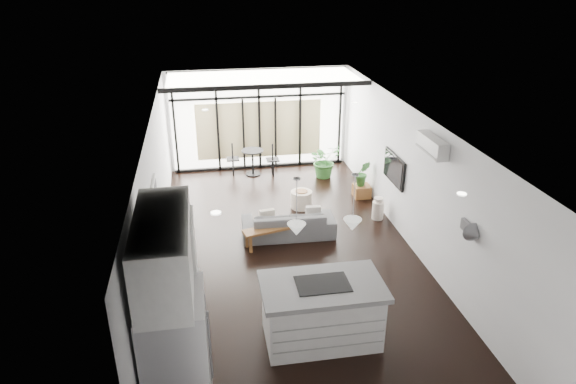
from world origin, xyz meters
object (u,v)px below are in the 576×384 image
object	(u,v)px
milk_can	(378,208)
fridge	(177,364)
console_bench	(273,236)
tv	(394,169)
sofa	(288,219)
island	(322,312)
pouf	(301,199)

from	to	relation	value
milk_can	fridge	bearing A→B (deg)	-130.48
console_bench	tv	distance (m)	3.01
sofa	milk_can	bearing A→B (deg)	-166.45
island	milk_can	bearing A→B (deg)	59.81
pouf	tv	xyz separation A→B (m)	(1.82, -1.11, 1.10)
fridge	pouf	world-z (taller)	fridge
island	milk_can	xyz separation A→B (m)	(2.23, 3.79, -0.24)
fridge	island	bearing A→B (deg)	31.51
fridge	sofa	world-z (taller)	fridge
sofa	milk_can	xyz separation A→B (m)	(2.15, 0.42, -0.12)
sofa	milk_can	world-z (taller)	sofa
island	console_bench	bearing A→B (deg)	96.16
console_bench	pouf	bearing A→B (deg)	46.59
fridge	sofa	xyz separation A→B (m)	(2.18, 4.65, -0.59)
island	sofa	bearing A→B (deg)	89.02
island	tv	world-z (taller)	tv
console_bench	milk_can	size ratio (longest dim) A/B	2.39
milk_can	pouf	bearing A→B (deg)	151.07
fridge	pouf	size ratio (longest dim) A/B	3.81
sofa	console_bench	xyz separation A→B (m)	(-0.39, -0.33, -0.18)
fridge	sofa	bearing A→B (deg)	64.91
sofa	milk_can	size ratio (longest dim) A/B	3.76
fridge	console_bench	bearing A→B (deg)	67.48
milk_can	tv	bearing A→B (deg)	-46.69
fridge	milk_can	xyz separation A→B (m)	(4.33, 5.07, -0.71)
console_bench	pouf	world-z (taller)	pouf
fridge	pouf	xyz separation A→B (m)	(2.72, 5.96, -0.77)
sofa	console_bench	size ratio (longest dim) A/B	1.57
milk_can	tv	xyz separation A→B (m)	(0.21, -0.22, 1.04)
sofa	island	bearing A→B (deg)	91.11
fridge	milk_can	size ratio (longest dim) A/B	3.73
console_bench	milk_can	distance (m)	2.65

